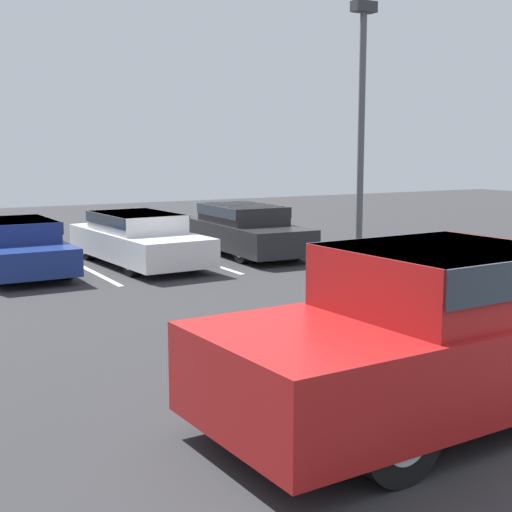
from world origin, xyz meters
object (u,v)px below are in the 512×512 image
pickup_truck (462,329)px  light_post (362,102)px  parked_sedan_c (244,228)px  parked_sedan_a (16,245)px  parked_sedan_b (138,237)px

pickup_truck → light_post: 13.71m
parked_sedan_c → pickup_truck: bearing=-14.8°
parked_sedan_a → light_post: 10.28m
parked_sedan_b → parked_sedan_a: bearing=-96.3°
parked_sedan_c → light_post: light_post is taller
pickup_truck → parked_sedan_a: (-2.40, 10.90, -0.25)m
pickup_truck → light_post: size_ratio=0.87×
pickup_truck → parked_sedan_c: (3.39, 11.03, -0.20)m
parked_sedan_a → parked_sedan_b: parked_sedan_b is taller
pickup_truck → parked_sedan_a: 11.16m
pickup_truck → parked_sedan_c: bearing=70.1°
parked_sedan_c → light_post: (3.90, 0.14, 3.37)m
light_post → pickup_truck: bearing=-123.2°
parked_sedan_a → parked_sedan_c: 5.80m
parked_sedan_b → pickup_truck: bearing=-5.3°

